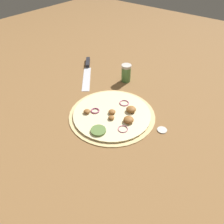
{
  "coord_description": "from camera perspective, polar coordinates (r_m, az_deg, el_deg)",
  "views": [
    {
      "loc": [
        -0.42,
        0.52,
        0.57
      ],
      "look_at": [
        0.0,
        0.0,
        0.02
      ],
      "focal_mm": 35.0,
      "sensor_mm": 36.0,
      "label": 1
    }
  ],
  "objects": [
    {
      "name": "ground_plane",
      "position": [
        0.87,
        0.0,
        -0.81
      ],
      "size": [
        3.0,
        3.0,
        0.0
      ],
      "primitive_type": "plane",
      "color": "brown"
    },
    {
      "name": "pizza",
      "position": [
        0.87,
        0.12,
        -0.63
      ],
      "size": [
        0.34,
        0.34,
        0.03
      ],
      "color": "#D6B77A",
      "rests_on": "ground_plane"
    },
    {
      "name": "knife",
      "position": [
        1.19,
        -6.45,
        11.39
      ],
      "size": [
        0.23,
        0.26,
        0.02
      ],
      "rotation": [
        0.0,
        0.0,
        2.29
      ],
      "color": "silver",
      "rests_on": "ground_plane"
    },
    {
      "name": "spice_jar",
      "position": [
        1.06,
        3.71,
        10.13
      ],
      "size": [
        0.05,
        0.05,
        0.09
      ],
      "color": "#4C7F42",
      "rests_on": "ground_plane"
    },
    {
      "name": "loose_cap",
      "position": [
        0.83,
        12.96,
        -4.5
      ],
      "size": [
        0.04,
        0.04,
        0.01
      ],
      "color": "beige",
      "rests_on": "ground_plane"
    }
  ]
}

